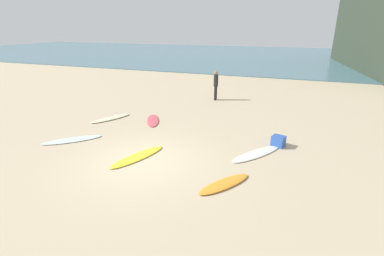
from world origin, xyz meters
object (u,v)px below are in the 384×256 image
at_px(surfboard_1, 72,140).
at_px(beachgoer_near, 216,84).
at_px(surfboard_5, 153,120).
at_px(surfboard_4, 138,157).
at_px(beach_cooler, 278,141).
at_px(surfboard_2, 224,184).
at_px(surfboard_3, 111,118).
at_px(surfboard_0, 256,154).

distance_m(surfboard_1, beachgoer_near, 9.37).
bearing_deg(surfboard_5, beachgoer_near, -136.04).
bearing_deg(surfboard_1, surfboard_5, -73.27).
distance_m(surfboard_4, surfboard_5, 4.09).
bearing_deg(beach_cooler, surfboard_1, -163.75).
height_order(surfboard_2, surfboard_5, surfboard_2).
height_order(surfboard_3, surfboard_5, surfboard_3).
xyz_separation_m(surfboard_5, beach_cooler, (6.07, -1.05, 0.18)).
bearing_deg(surfboard_1, surfboard_3, -39.28).
height_order(surfboard_1, beach_cooler, beach_cooler).
bearing_deg(surfboard_2, surfboard_5, 170.20).
xyz_separation_m(surfboard_5, beachgoer_near, (1.77, 5.15, 1.00)).
height_order(surfboard_2, beachgoer_near, beachgoer_near).
bearing_deg(surfboard_2, surfboard_1, -156.02).
xyz_separation_m(surfboard_3, beachgoer_near, (3.94, 5.60, 0.99)).
height_order(surfboard_1, beachgoer_near, beachgoer_near).
xyz_separation_m(surfboard_2, surfboard_5, (-4.78, 4.57, -0.01)).
bearing_deg(beach_cooler, surfboard_5, 170.18).
bearing_deg(surfboard_3, surfboard_5, -142.61).
relative_size(surfboard_2, surfboard_3, 0.88).
xyz_separation_m(surfboard_0, surfboard_1, (-7.35, -1.28, -0.00)).
relative_size(surfboard_4, surfboard_5, 1.20).
relative_size(surfboard_1, surfboard_2, 1.22).
bearing_deg(surfboard_4, surfboard_5, -50.10).
bearing_deg(beachgoer_near, beach_cooler, 33.89).
bearing_deg(surfboard_2, surfboard_4, -158.29).
relative_size(surfboard_1, surfboard_3, 1.08).
relative_size(surfboard_2, surfboard_4, 0.81).
distance_m(surfboard_2, beach_cooler, 3.75).
height_order(surfboard_4, surfboard_5, surfboard_4).
bearing_deg(surfboard_0, surfboard_1, 44.21).
height_order(surfboard_0, surfboard_4, surfboard_4).
distance_m(surfboard_5, beach_cooler, 6.16).
distance_m(beachgoer_near, beach_cooler, 7.58).
distance_m(surfboard_4, beachgoer_near, 9.05).
bearing_deg(beachgoer_near, surfboard_5, -19.84).
height_order(surfboard_1, surfboard_4, surfboard_4).
xyz_separation_m(surfboard_0, beach_cooler, (0.68, 1.06, 0.18)).
bearing_deg(surfboard_2, surfboard_0, 110.18).
height_order(surfboard_3, surfboard_4, surfboard_3).
height_order(surfboard_1, surfboard_5, surfboard_5).
xyz_separation_m(surfboard_0, surfboard_3, (-7.55, 1.65, 0.01)).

